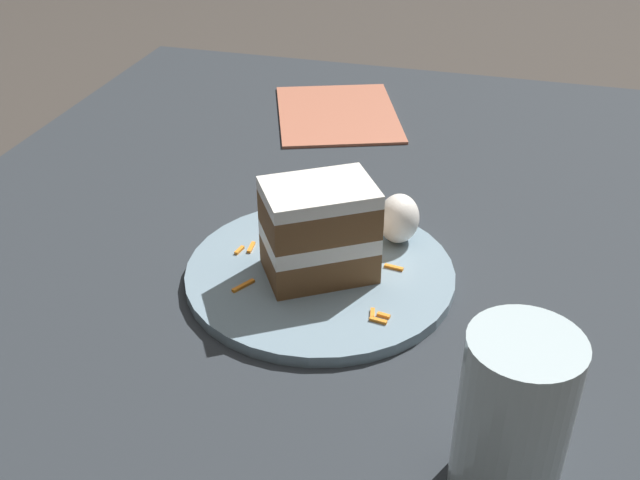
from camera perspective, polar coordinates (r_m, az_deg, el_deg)
The scene contains 9 objects.
ground_plane at distance 0.79m, azimuth -1.54°, elevation -4.29°, with size 6.00×6.00×0.00m, color #38332D.
dining_table at distance 0.78m, azimuth -1.56°, elevation -3.32°, with size 1.28×0.93×0.03m, color #282D33.
plate at distance 0.76m, azimuth 0.00°, elevation -2.55°, with size 0.27×0.27×0.01m, color gray.
cake_slice at distance 0.72m, azimuth -0.07°, elevation 0.74°, with size 0.12×0.13×0.10m.
cream_dollop at distance 0.79m, azimuth 6.02°, elevation 1.64°, with size 0.05×0.04×0.05m, color white.
orange_garnish at distance 0.84m, azimuth -0.37°, elevation 1.80°, with size 0.06×0.06×0.01m, color orange.
carrot_shreds_scatter at distance 0.74m, azimuth -0.16°, elevation -2.66°, with size 0.14×0.18×0.00m.
drinking_glass at distance 0.54m, azimuth 14.39°, elevation -13.61°, with size 0.08×0.08×0.13m.
menu_card at distance 1.13m, azimuth 1.33°, elevation 9.60°, with size 0.17×0.22×0.00m, color #B2664C.
Camera 1 is at (0.61, 0.19, 0.47)m, focal length 42.00 mm.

